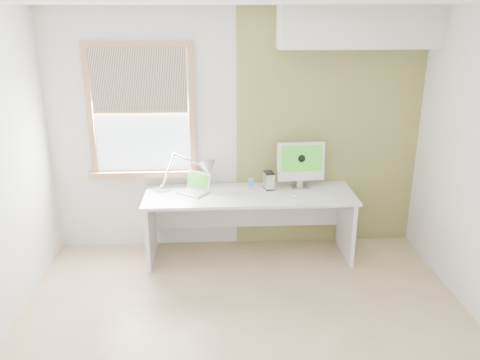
{
  "coord_description": "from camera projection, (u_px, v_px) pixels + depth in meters",
  "views": [
    {
      "loc": [
        -0.24,
        -3.43,
        2.57
      ],
      "look_at": [
        0.0,
        1.05,
        1.0
      ],
      "focal_mm": 36.89,
      "sensor_mm": 36.0,
      "label": 1
    }
  ],
  "objects": [
    {
      "name": "room",
      "position": [
        248.0,
        188.0,
        3.66
      ],
      "size": [
        4.04,
        3.54,
        2.64
      ],
      "color": "tan",
      "rests_on": "ground"
    },
    {
      "name": "desk_lamp",
      "position": [
        199.0,
        171.0,
        5.19
      ],
      "size": [
        0.72,
        0.29,
        0.41
      ],
      "color": "silver",
      "rests_on": "desk"
    },
    {
      "name": "mouse",
      "position": [
        296.0,
        196.0,
        5.05
      ],
      "size": [
        0.09,
        0.11,
        0.03
      ],
      "primitive_type": "ellipsoid",
      "rotation": [
        0.0,
        0.0,
        0.43
      ],
      "color": "white",
      "rests_on": "desk"
    },
    {
      "name": "desk",
      "position": [
        249.0,
        209.0,
        5.28
      ],
      "size": [
        2.2,
        0.7,
        0.73
      ],
      "color": "silver",
      "rests_on": "room"
    },
    {
      "name": "window",
      "position": [
        141.0,
        112.0,
        5.15
      ],
      "size": [
        1.2,
        0.14,
        1.42
      ],
      "color": "#AB7C4E",
      "rests_on": "room"
    },
    {
      "name": "soffit",
      "position": [
        359.0,
        26.0,
        4.84
      ],
      "size": [
        1.6,
        0.4,
        0.42
      ],
      "primitive_type": "cube",
      "color": "white",
      "rests_on": "room"
    },
    {
      "name": "imac",
      "position": [
        301.0,
        162.0,
        5.26
      ],
      "size": [
        0.51,
        0.18,
        0.5
      ],
      "color": "silver",
      "rests_on": "desk"
    },
    {
      "name": "external_drive",
      "position": [
        269.0,
        180.0,
        5.28
      ],
      "size": [
        0.11,
        0.16,
        0.19
      ],
      "color": "silver",
      "rests_on": "desk"
    },
    {
      "name": "laptop",
      "position": [
        195.0,
        187.0,
        5.19
      ],
      "size": [
        0.37,
        0.36,
        0.21
      ],
      "color": "silver",
      "rests_on": "desk"
    },
    {
      "name": "phone_dock",
      "position": [
        251.0,
        186.0,
        5.29
      ],
      "size": [
        0.07,
        0.07,
        0.12
      ],
      "color": "silver",
      "rests_on": "desk"
    },
    {
      "name": "accent_wall",
      "position": [
        328.0,
        131.0,
        5.35
      ],
      "size": [
        2.0,
        0.02,
        2.6
      ],
      "primitive_type": "cube",
      "color": "olive",
      "rests_on": "room"
    },
    {
      "name": "keyboard",
      "position": [
        314.0,
        200.0,
        4.97
      ],
      "size": [
        0.44,
        0.18,
        0.02
      ],
      "color": "white",
      "rests_on": "desk"
    }
  ]
}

